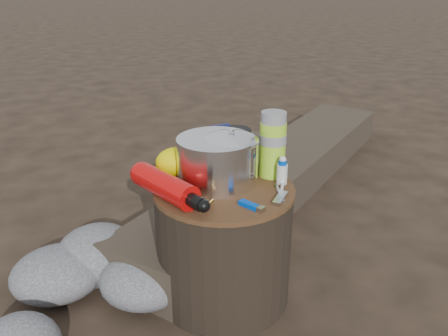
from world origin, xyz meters
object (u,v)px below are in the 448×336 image
object	(u,v)px
camping_pot	(231,158)
thermos	(273,145)
stump	(224,243)
log_main	(278,173)
travel_mug	(236,149)
fuel_bottle	(165,186)

from	to	relation	value
camping_pot	thermos	world-z (taller)	thermos
stump	log_main	bearing A→B (deg)	53.08
travel_mug	thermos	bearing A→B (deg)	-49.32
fuel_bottle	thermos	distance (m)	0.38
stump	travel_mug	bearing A→B (deg)	57.12
fuel_bottle	thermos	bearing A→B (deg)	-16.14
stump	log_main	size ratio (longest dim) A/B	0.20
stump	thermos	world-z (taller)	thermos
fuel_bottle	travel_mug	size ratio (longest dim) A/B	2.34
thermos	fuel_bottle	bearing A→B (deg)	-172.04
fuel_bottle	travel_mug	distance (m)	0.33
log_main	travel_mug	bearing A→B (deg)	-77.17
thermos	travel_mug	size ratio (longest dim) A/B	1.57
travel_mug	camping_pot	bearing A→B (deg)	-117.69
log_main	travel_mug	size ratio (longest dim) A/B	15.79
log_main	fuel_bottle	world-z (taller)	fuel_bottle
log_main	fuel_bottle	distance (m)	1.09
stump	thermos	xyz separation A→B (m)	(0.18, 0.05, 0.31)
thermos	log_main	bearing A→B (deg)	62.13
fuel_bottle	travel_mug	bearing A→B (deg)	4.42
log_main	travel_mug	distance (m)	0.82
fuel_bottle	stump	bearing A→B (deg)	-22.02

